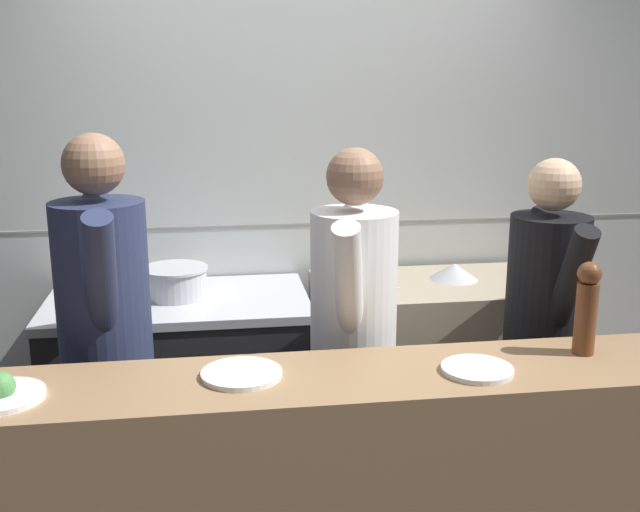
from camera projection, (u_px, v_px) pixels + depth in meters
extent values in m
cube|color=silver|center=(300.00, 195.00, 3.87)|extent=(8.00, 0.06, 2.60)
cube|color=gray|center=(301.00, 224.00, 3.87)|extent=(8.00, 0.00, 0.01)
cube|color=#232326|center=(182.00, 390.00, 3.60)|extent=(1.19, 0.70, 0.85)
cube|color=#B7BABF|center=(178.00, 302.00, 3.50)|extent=(1.21, 0.71, 0.04)
cube|color=#B7BABF|center=(179.00, 408.00, 3.27)|extent=(1.07, 0.03, 0.10)
cube|color=gray|center=(433.00, 369.00, 3.77)|extent=(1.18, 0.65, 0.92)
cube|color=black|center=(448.00, 473.00, 3.58)|extent=(1.15, 0.04, 0.10)
cube|color=#93704C|center=(355.00, 504.00, 2.56)|extent=(3.26, 0.45, 0.96)
cylinder|color=#B7BABF|center=(175.00, 282.00, 3.49)|extent=(0.29, 0.29, 0.14)
cylinder|color=#B7BABF|center=(175.00, 268.00, 3.48)|extent=(0.31, 0.31, 0.01)
cone|color=#B7BABF|center=(454.00, 271.00, 3.71)|extent=(0.24, 0.24, 0.08)
cube|color=#B7BABF|center=(373.00, 292.00, 3.49)|extent=(0.28, 0.15, 0.01)
cube|color=black|center=(337.00, 298.00, 3.38)|extent=(0.11, 0.07, 0.02)
cylinder|color=white|center=(1.00, 396.00, 2.25)|extent=(0.26, 0.26, 0.02)
sphere|color=#4C8C47|center=(0.00, 386.00, 2.24)|extent=(0.09, 0.09, 0.09)
cylinder|color=white|center=(242.00, 374.00, 2.42)|extent=(0.26, 0.26, 0.02)
cylinder|color=white|center=(477.00, 369.00, 2.46)|extent=(0.24, 0.24, 0.02)
cylinder|color=brown|center=(586.00, 319.00, 2.59)|extent=(0.08, 0.08, 0.26)
sphere|color=brown|center=(590.00, 274.00, 2.55)|extent=(0.08, 0.08, 0.08)
cube|color=black|center=(115.00, 465.00, 2.97)|extent=(0.32, 0.23, 0.80)
cylinder|color=#262D4C|center=(103.00, 289.00, 2.80)|extent=(0.39, 0.39, 0.66)
sphere|color=#8C664C|center=(93.00, 164.00, 2.69)|extent=(0.23, 0.23, 0.23)
cylinder|color=#262D4C|center=(100.00, 256.00, 2.97)|extent=(0.15, 0.34, 0.55)
cylinder|color=#262D4C|center=(102.00, 283.00, 2.59)|extent=(0.15, 0.34, 0.55)
cube|color=black|center=(352.00, 457.00, 3.06)|extent=(0.33, 0.26, 0.77)
cylinder|color=white|center=(354.00, 292.00, 2.89)|extent=(0.42, 0.42, 0.64)
sphere|color=#8C664C|center=(355.00, 177.00, 2.78)|extent=(0.22, 0.22, 0.22)
cylinder|color=white|center=(358.00, 261.00, 3.06)|extent=(0.19, 0.34, 0.53)
cylinder|color=white|center=(349.00, 288.00, 2.68)|extent=(0.19, 0.34, 0.53)
cube|color=black|center=(535.00, 440.00, 3.23)|extent=(0.28, 0.18, 0.74)
cylinder|color=black|center=(546.00, 290.00, 3.06)|extent=(0.33, 0.33, 0.61)
sphere|color=#D8AD84|center=(554.00, 185.00, 2.96)|extent=(0.21, 0.21, 0.21)
cylinder|color=black|center=(529.00, 261.00, 3.23)|extent=(0.10, 0.31, 0.51)
cylinder|color=black|center=(569.00, 285.00, 2.86)|extent=(0.10, 0.31, 0.51)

